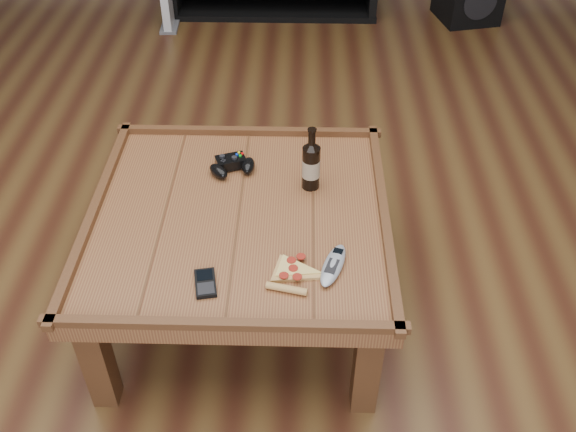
{
  "coord_description": "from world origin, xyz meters",
  "views": [
    {
      "loc": [
        0.21,
        -1.63,
        1.85
      ],
      "look_at": [
        0.17,
        -0.09,
        0.52
      ],
      "focal_mm": 40.0,
      "sensor_mm": 36.0,
      "label": 1
    }
  ],
  "objects_px": {
    "remote_control": "(333,265)",
    "game_console": "(168,12)",
    "coffee_table": "(240,227)",
    "beer_bottle": "(311,164)",
    "pizza_slice": "(292,273)",
    "game_controller": "(232,165)",
    "smartphone": "(205,283)"
  },
  "relations": [
    {
      "from": "game_controller",
      "to": "pizza_slice",
      "type": "distance_m",
      "value": 0.57
    },
    {
      "from": "remote_control",
      "to": "game_console",
      "type": "relative_size",
      "value": 0.79
    },
    {
      "from": "coffee_table",
      "to": "game_console",
      "type": "relative_size",
      "value": 4.09
    },
    {
      "from": "game_controller",
      "to": "game_console",
      "type": "bearing_deg",
      "value": 86.93
    },
    {
      "from": "game_controller",
      "to": "smartphone",
      "type": "height_order",
      "value": "game_controller"
    },
    {
      "from": "beer_bottle",
      "to": "pizza_slice",
      "type": "bearing_deg",
      "value": -97.28
    },
    {
      "from": "smartphone",
      "to": "game_console",
      "type": "xyz_separation_m",
      "value": [
        -0.62,
        2.75,
        -0.34
      ]
    },
    {
      "from": "game_console",
      "to": "smartphone",
      "type": "bearing_deg",
      "value": -79.98
    },
    {
      "from": "smartphone",
      "to": "remote_control",
      "type": "xyz_separation_m",
      "value": [
        0.38,
        0.08,
        0.01
      ]
    },
    {
      "from": "game_controller",
      "to": "remote_control",
      "type": "height_order",
      "value": "game_controller"
    },
    {
      "from": "game_console",
      "to": "coffee_table",
      "type": "bearing_deg",
      "value": -76.76
    },
    {
      "from": "beer_bottle",
      "to": "smartphone",
      "type": "relative_size",
      "value": 1.96
    },
    {
      "from": "game_controller",
      "to": "game_console",
      "type": "relative_size",
      "value": 0.7
    },
    {
      "from": "pizza_slice",
      "to": "remote_control",
      "type": "distance_m",
      "value": 0.13
    },
    {
      "from": "game_controller",
      "to": "game_console",
      "type": "height_order",
      "value": "game_controller"
    },
    {
      "from": "beer_bottle",
      "to": "pizza_slice",
      "type": "distance_m",
      "value": 0.45
    },
    {
      "from": "pizza_slice",
      "to": "game_console",
      "type": "bearing_deg",
      "value": 120.62
    },
    {
      "from": "beer_bottle",
      "to": "remote_control",
      "type": "height_order",
      "value": "beer_bottle"
    },
    {
      "from": "coffee_table",
      "to": "smartphone",
      "type": "relative_size",
      "value": 8.44
    },
    {
      "from": "game_controller",
      "to": "remote_control",
      "type": "relative_size",
      "value": 0.88
    },
    {
      "from": "coffee_table",
      "to": "pizza_slice",
      "type": "height_order",
      "value": "coffee_table"
    },
    {
      "from": "beer_bottle",
      "to": "coffee_table",
      "type": "bearing_deg",
      "value": -146.99
    },
    {
      "from": "smartphone",
      "to": "coffee_table",
      "type": "bearing_deg",
      "value": 66.62
    },
    {
      "from": "remote_control",
      "to": "game_console",
      "type": "distance_m",
      "value": 2.87
    },
    {
      "from": "coffee_table",
      "to": "beer_bottle",
      "type": "distance_m",
      "value": 0.33
    },
    {
      "from": "coffee_table",
      "to": "pizza_slice",
      "type": "relative_size",
      "value": 4.2
    },
    {
      "from": "game_console",
      "to": "remote_control",
      "type": "bearing_deg",
      "value": -72.15
    },
    {
      "from": "coffee_table",
      "to": "game_controller",
      "type": "relative_size",
      "value": 5.85
    },
    {
      "from": "coffee_table",
      "to": "pizza_slice",
      "type": "bearing_deg",
      "value": -56.29
    },
    {
      "from": "coffee_table",
      "to": "game_console",
      "type": "distance_m",
      "value": 2.53
    },
    {
      "from": "remote_control",
      "to": "game_console",
      "type": "bearing_deg",
      "value": 128.24
    },
    {
      "from": "game_controller",
      "to": "smartphone",
      "type": "distance_m",
      "value": 0.57
    }
  ]
}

